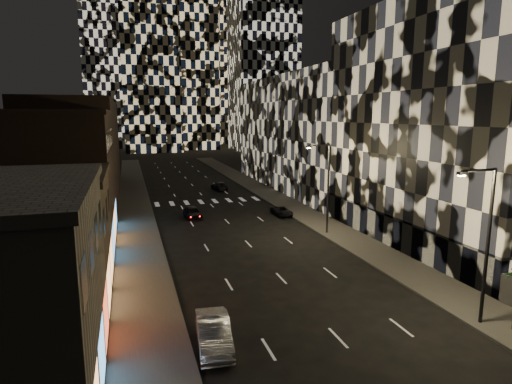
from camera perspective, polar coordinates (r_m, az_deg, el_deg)
sidewalk_left at (r=59.50m, az=-15.95°, el=-1.69°), size 4.00×120.00×0.15m
sidewalk_right at (r=62.93m, az=2.56°, el=-0.67°), size 4.00×120.00×0.15m
curb_left at (r=59.56m, az=-13.93°, el=-1.59°), size 0.20×120.00×0.15m
curb_right at (r=62.28m, az=0.73°, el=-0.77°), size 0.20×120.00×0.15m
retail_tan at (r=31.06m, az=-28.38°, el=-5.90°), size 10.00×10.00×8.00m
retail_brown at (r=42.72m, az=-25.35°, el=1.22°), size 10.00×15.00×12.00m
retail_filler_left at (r=68.79m, az=-22.25°, el=5.34°), size 10.00×40.00×14.00m
midrise_right at (r=44.79m, az=26.41°, el=7.94°), size 16.00×25.00×22.00m
midrise_base at (r=41.29m, az=17.49°, el=-4.94°), size 0.60×25.00×3.00m
midrise_filler_right at (r=72.13m, az=8.34°, el=7.77°), size 16.00×40.00×18.00m
tower_center_low at (r=152.73m, az=-14.30°, el=23.39°), size 18.00×18.00×95.00m
streetlight_near at (r=27.09m, az=28.24°, el=-5.15°), size 2.55×0.25×9.00m
streetlight_far at (r=43.19m, az=9.33°, el=1.29°), size 2.55×0.25×9.00m
car_silver_parked at (r=23.55m, az=-5.67°, el=-18.18°), size 2.10×4.89×1.57m
car_dark_midlane at (r=50.83m, az=-8.45°, el=-2.70°), size 2.14×4.19×1.37m
car_dark_oncoming at (r=69.35m, az=-4.90°, el=0.83°), size 2.21×4.75×1.34m
car_dark_rightlane at (r=51.65m, az=3.47°, el=-2.57°), size 1.90×3.92×1.07m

